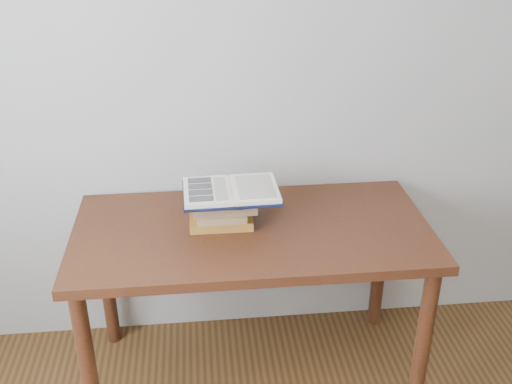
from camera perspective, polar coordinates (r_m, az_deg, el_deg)
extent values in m
cube|color=#A6A29D|center=(2.44, -0.46, 12.68)|extent=(3.50, 0.04, 2.60)
cube|color=#482612|center=(2.32, -0.38, -3.81)|extent=(1.37, 0.69, 0.04)
cylinder|color=#482612|center=(2.34, -15.69, -15.86)|extent=(0.06, 0.06, 0.70)
cylinder|color=#482612|center=(2.44, 15.60, -13.73)|extent=(0.06, 0.06, 0.70)
cylinder|color=#482612|center=(2.78, -14.06, -7.95)|extent=(0.06, 0.06, 0.70)
cylinder|color=#482612|center=(2.86, 11.72, -6.50)|extent=(0.06, 0.06, 0.70)
cube|color=#AC5527|center=(2.33, -3.36, -2.54)|extent=(0.24, 0.17, 0.04)
cube|color=tan|center=(2.31, -3.32, -1.95)|extent=(0.19, 0.15, 0.03)
cube|color=tan|center=(2.30, -3.08, -1.13)|extent=(0.25, 0.17, 0.03)
cube|color=maroon|center=(2.28, -3.65, -0.54)|extent=(0.21, 0.16, 0.03)
cube|color=black|center=(2.27, -2.40, -0.09)|extent=(0.37, 0.26, 0.01)
cube|color=silver|center=(2.26, -4.70, 0.07)|extent=(0.18, 0.24, 0.02)
cube|color=silver|center=(2.27, -0.13, 0.33)|extent=(0.18, 0.24, 0.02)
cylinder|color=silver|center=(2.27, -2.41, 0.16)|extent=(0.02, 0.24, 0.01)
cube|color=black|center=(2.33, -5.41, 1.11)|extent=(0.09, 0.04, 0.00)
cube|color=black|center=(2.28, -5.35, 0.55)|extent=(0.09, 0.04, 0.00)
cube|color=black|center=(2.23, -5.30, -0.03)|extent=(0.09, 0.04, 0.00)
cube|color=black|center=(2.19, -5.23, -0.64)|extent=(0.09, 0.04, 0.00)
cube|color=beige|center=(2.26, -3.39, 0.35)|extent=(0.05, 0.20, 0.00)
cube|color=beige|center=(2.27, -0.05, 0.55)|extent=(0.14, 0.20, 0.00)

